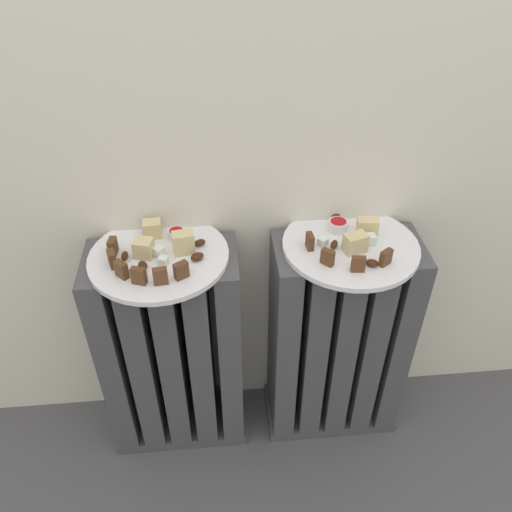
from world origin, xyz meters
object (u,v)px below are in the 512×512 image
at_px(plate_right, 350,246).
at_px(jam_bowl_right, 338,225).
at_px(plate_left, 159,256).
at_px(radiator_right, 337,342).
at_px(radiator_left, 173,353).
at_px(fork, 138,251).
at_px(jam_bowl_left, 177,234).

relative_size(plate_right, jam_bowl_right, 6.85).
bearing_deg(plate_left, radiator_right, 0.00).
distance_m(radiator_left, plate_right, 0.53).
distance_m(radiator_right, fork, 0.57).
bearing_deg(radiator_left, jam_bowl_right, 7.57).
xyz_separation_m(plate_right, fork, (-0.47, 0.01, 0.01)).
bearing_deg(radiator_right, plate_left, 180.00).
bearing_deg(jam_bowl_left, plate_right, -8.23).
bearing_deg(radiator_left, plate_right, 0.00).
height_order(plate_left, plate_right, same).
distance_m(radiator_left, jam_bowl_right, 0.53).
bearing_deg(plate_left, radiator_left, 0.00).
xyz_separation_m(jam_bowl_right, fork, (-0.45, -0.04, -0.01)).
relative_size(radiator_left, fork, 6.29).
relative_size(radiator_right, plate_right, 1.99).
bearing_deg(jam_bowl_right, fork, -174.90).
bearing_deg(plate_left, jam_bowl_right, 7.57).
distance_m(plate_right, jam_bowl_left, 0.39).
xyz_separation_m(radiator_left, jam_bowl_left, (0.04, 0.06, 0.33)).
bearing_deg(plate_right, radiator_left, 180.00).
xyz_separation_m(radiator_right, jam_bowl_left, (-0.39, 0.06, 0.33)).
height_order(radiator_left, plate_right, plate_right).
distance_m(jam_bowl_left, jam_bowl_right, 0.37).
relative_size(jam_bowl_left, fork, 0.39).
distance_m(plate_left, jam_bowl_right, 0.41).
bearing_deg(fork, plate_right, -1.68).
bearing_deg(plate_left, plate_right, 0.00).
height_order(jam_bowl_left, fork, jam_bowl_left).
distance_m(radiator_left, radiator_right, 0.42).
xyz_separation_m(jam_bowl_left, jam_bowl_right, (0.37, -0.00, 0.00)).
height_order(plate_left, fork, fork).
xyz_separation_m(radiator_left, radiator_right, (0.42, 0.00, 0.00)).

